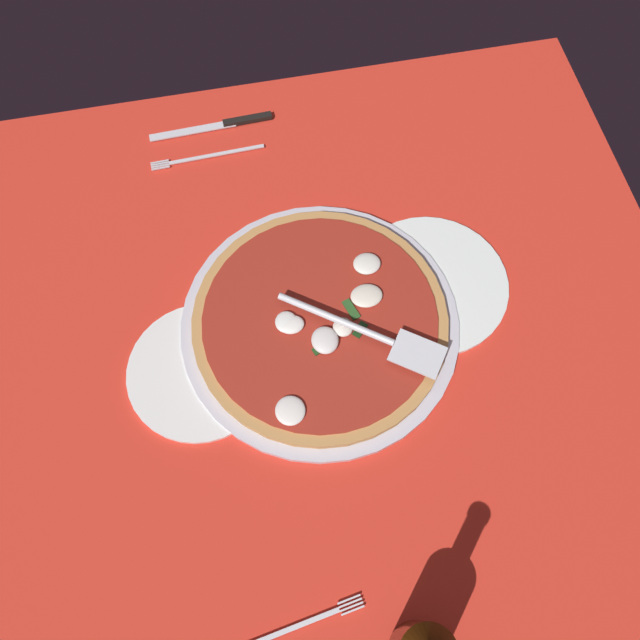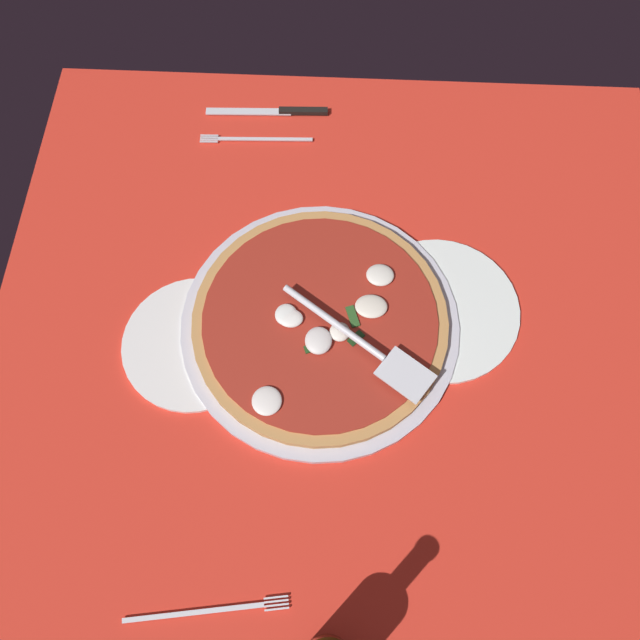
{
  "view_description": "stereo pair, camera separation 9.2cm",
  "coord_description": "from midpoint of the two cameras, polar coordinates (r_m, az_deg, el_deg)",
  "views": [
    {
      "loc": [
        -10.33,
        -34.5,
        86.41
      ],
      "look_at": [
        -2.87,
        2.89,
        2.44
      ],
      "focal_mm": 36.14,
      "sensor_mm": 36.0,
      "label": 1
    },
    {
      "loc": [
        -1.15,
        -35.2,
        86.41
      ],
      "look_at": [
        -2.87,
        2.89,
        2.44
      ],
      "focal_mm": 36.14,
      "sensor_mm": 36.0,
      "label": 2
    }
  ],
  "objects": [
    {
      "name": "pizza",
      "position": [
        0.92,
        2.87,
        -0.4
      ],
      "size": [
        36.86,
        36.86,
        2.91
      ],
      "color": "#C2884A",
      "rests_on": "pizza_pan"
    },
    {
      "name": "dinner_plate_right",
      "position": [
        0.97,
        13.23,
        0.65
      ],
      "size": [
        23.39,
        23.39,
        1.0
      ],
      "primitive_type": "cylinder",
      "color": "white",
      "rests_on": "ground_plane"
    },
    {
      "name": "pizza_server",
      "position": [
        0.89,
        6.55,
        -2.26
      ],
      "size": [
        21.69,
        16.83,
        1.0
      ],
      "rotation": [
        0.0,
        0.0,
        5.66
      ],
      "color": "silver",
      "rests_on": "pizza"
    },
    {
      "name": "dinner_plate_left",
      "position": [
        0.94,
        -8.32,
        -2.37
      ],
      "size": [
        20.78,
        20.78,
        1.0
      ],
      "primitive_type": "cylinder",
      "color": "white",
      "rests_on": "ground_plane"
    },
    {
      "name": "pizza_pan",
      "position": [
        0.94,
        2.8,
        -0.73
      ],
      "size": [
        40.42,
        40.42,
        1.34
      ],
      "primitive_type": "cylinder",
      "color": "silver",
      "rests_on": "ground_plane"
    },
    {
      "name": "checker_pattern",
      "position": [
        0.93,
        4.5,
        -2.61
      ],
      "size": [
        102.28,
        102.28,
        0.1
      ],
      "color": "silver",
      "rests_on": "ground_plane"
    },
    {
      "name": "ground_plane",
      "position": [
        0.94,
        4.48,
        -2.71
      ],
      "size": [
        102.28,
        102.28,
        0.8
      ],
      "primitive_type": "cube",
      "color": "red"
    },
    {
      "name": "place_setting_far",
      "position": [
        1.14,
        -2.32,
        16.58
      ],
      "size": [
        21.2,
        13.8,
        1.4
      ],
      "rotation": [
        0.0,
        0.0,
        3.18
      ],
      "color": "white",
      "rests_on": "ground_plane"
    }
  ]
}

